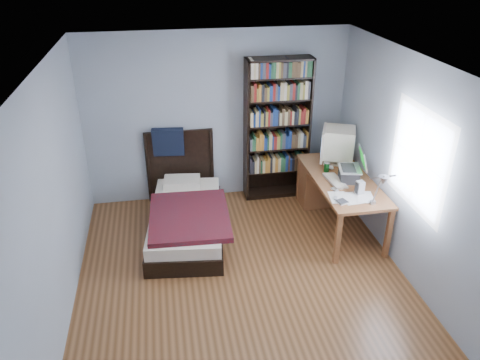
{
  "coord_description": "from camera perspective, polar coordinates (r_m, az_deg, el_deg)",
  "views": [
    {
      "loc": [
        -0.79,
        -4.3,
        3.54
      ],
      "look_at": [
        0.1,
        0.76,
        0.9
      ],
      "focal_mm": 35.0,
      "sensor_mm": 36.0,
      "label": 1
    }
  ],
  "objects": [
    {
      "name": "keyboard",
      "position": [
        6.23,
        11.5,
        -0.09
      ],
      "size": [
        0.2,
        0.45,
        0.04
      ],
      "primitive_type": "cube",
      "rotation": [
        0.0,
        0.07,
        0.07
      ],
      "color": "beige",
      "rests_on": "desk"
    },
    {
      "name": "mouse",
      "position": [
        6.57,
        11.04,
        1.52
      ],
      "size": [
        0.07,
        0.12,
        0.04
      ],
      "primitive_type": "ellipsoid",
      "color": "silver",
      "rests_on": "desk"
    },
    {
      "name": "desk_lamp",
      "position": [
        5.29,
        16.94,
        -0.3
      ],
      "size": [
        0.23,
        0.5,
        0.59
      ],
      "color": "#99999E",
      "rests_on": "desk"
    },
    {
      "name": "bookshelf",
      "position": [
        6.91,
        4.55,
        6.09
      ],
      "size": [
        0.95,
        0.3,
        2.12
      ],
      "color": "black",
      "rests_on": "floor"
    },
    {
      "name": "desk",
      "position": [
        6.88,
        10.65,
        -0.3
      ],
      "size": [
        0.75,
        1.72,
        0.73
      ],
      "color": "brown",
      "rests_on": "floor"
    },
    {
      "name": "bed",
      "position": [
        6.36,
        -6.63,
        -4.09
      ],
      "size": [
        1.15,
        2.07,
        1.16
      ],
      "color": "black",
      "rests_on": "floor"
    },
    {
      "name": "phone_silver",
      "position": [
        6.02,
        11.47,
        -1.14
      ],
      "size": [
        0.07,
        0.11,
        0.02
      ],
      "primitive_type": "cube",
      "rotation": [
        0.0,
        0.0,
        0.25
      ],
      "color": "silver",
      "rests_on": "desk"
    },
    {
      "name": "soda_can",
      "position": [
        6.46,
        10.51,
        1.53
      ],
      "size": [
        0.07,
        0.07,
        0.13
      ],
      "primitive_type": "cylinder",
      "color": "#093707",
      "rests_on": "desk"
    },
    {
      "name": "laptop",
      "position": [
        6.26,
        13.32,
        0.96
      ],
      "size": [
        0.43,
        0.41,
        0.44
      ],
      "color": "#2D2D30",
      "rests_on": "desk"
    },
    {
      "name": "external_drive",
      "position": [
        5.75,
        12.32,
        -2.62
      ],
      "size": [
        0.14,
        0.14,
        0.02
      ],
      "primitive_type": "cube",
      "rotation": [
        0.0,
        0.0,
        0.31
      ],
      "color": "#99999C",
      "rests_on": "desk"
    },
    {
      "name": "phone_grey",
      "position": [
        5.82,
        11.56,
        -2.21
      ],
      "size": [
        0.07,
        0.09,
        0.02
      ],
      "primitive_type": "cube",
      "rotation": [
        0.0,
        0.0,
        -0.4
      ],
      "color": "#99999C",
      "rests_on": "desk"
    },
    {
      "name": "crt_monitor",
      "position": [
        6.66,
        11.71,
        4.39
      ],
      "size": [
        0.6,
        0.55,
        0.52
      ],
      "color": "beige",
      "rests_on": "desk"
    },
    {
      "name": "speaker",
      "position": [
        5.97,
        14.42,
        -0.9
      ],
      "size": [
        0.1,
        0.1,
        0.17
      ],
      "primitive_type": "cube",
      "rotation": [
        0.0,
        0.0,
        0.14
      ],
      "color": "#99999C",
      "rests_on": "desk"
    },
    {
      "name": "room",
      "position": [
        4.94,
        0.67,
        -0.42
      ],
      "size": [
        4.2,
        4.24,
        2.5
      ],
      "color": "brown",
      "rests_on": "ground"
    }
  ]
}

